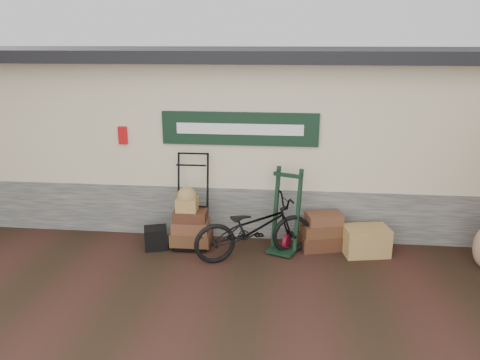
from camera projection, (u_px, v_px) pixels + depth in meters
The scene contains 8 objects.
ground at pixel (252, 263), 7.32m from camera, with size 80.00×80.00×0.00m, color black.
station_building at pixel (263, 129), 9.46m from camera, with size 14.40×4.10×3.20m.
porter_trolley at pixel (192, 200), 7.82m from camera, with size 0.79×0.60×1.59m, color black, non-canonical shape.
green_barrow at pixel (286, 211), 7.57m from camera, with size 0.50×0.43×1.39m, color black, non-canonical shape.
suitcase_stack at pixel (322, 231), 7.78m from camera, with size 0.71×0.44×0.62m, color #391B12, non-canonical shape.
wicker_hamper at pixel (366, 241), 7.59m from camera, with size 0.71×0.46×0.46m, color olive.
black_trunk at pixel (156, 238), 7.81m from camera, with size 0.37×0.32×0.37m, color black.
bicycle at pixel (254, 225), 7.37m from camera, with size 1.94×0.68×1.13m, color black.
Camera 1 is at (0.51, -6.61, 3.38)m, focal length 35.00 mm.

